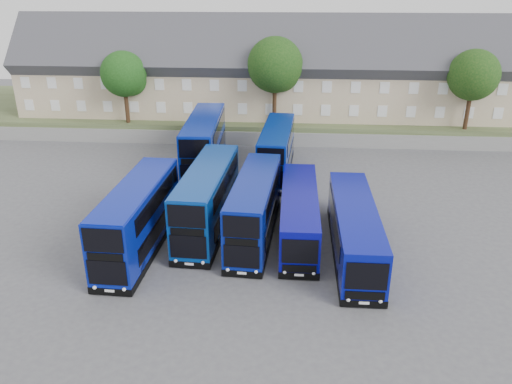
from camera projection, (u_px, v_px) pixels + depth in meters
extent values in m
plane|color=#4D4D52|center=(226.00, 260.00, 31.57)|extent=(120.00, 120.00, 0.00)
cube|color=slate|center=(255.00, 139.00, 53.31)|extent=(70.00, 0.40, 1.50)
cube|color=#434D2B|center=(261.00, 114.00, 62.40)|extent=(80.00, 20.00, 2.00)
cube|color=tan|center=(56.00, 85.00, 58.80)|extent=(6.00, 8.00, 6.00)
cube|color=#333338|center=(52.00, 59.00, 57.63)|extent=(6.00, 10.40, 10.40)
cube|color=brown|center=(59.00, 24.00, 56.03)|extent=(0.60, 0.90, 1.40)
cube|color=tan|center=(106.00, 86.00, 58.39)|extent=(6.00, 8.00, 6.00)
cube|color=#333338|center=(103.00, 59.00, 57.22)|extent=(6.00, 10.40, 10.40)
cube|color=brown|center=(112.00, 24.00, 55.62)|extent=(0.60, 0.90, 1.40)
cube|color=tan|center=(156.00, 86.00, 57.98)|extent=(6.00, 8.00, 6.00)
cube|color=#333338|center=(154.00, 60.00, 56.81)|extent=(6.00, 10.40, 10.40)
cube|color=brown|center=(164.00, 25.00, 55.21)|extent=(0.60, 0.90, 1.40)
cube|color=tan|center=(207.00, 87.00, 57.57)|extent=(6.00, 8.00, 6.00)
cube|color=#333338|center=(206.00, 61.00, 56.40)|extent=(6.00, 10.40, 10.40)
cube|color=brown|center=(218.00, 25.00, 54.80)|extent=(0.60, 0.90, 1.40)
cube|color=tan|center=(259.00, 88.00, 57.16)|extent=(6.00, 8.00, 6.00)
cube|color=#333338|center=(259.00, 61.00, 55.99)|extent=(6.00, 10.40, 10.40)
cube|color=brown|center=(273.00, 25.00, 54.39)|extent=(0.60, 0.90, 1.40)
cube|color=tan|center=(311.00, 89.00, 56.75)|extent=(6.00, 8.00, 6.00)
cube|color=#333338|center=(312.00, 62.00, 55.58)|extent=(6.00, 10.40, 10.40)
cube|color=brown|center=(328.00, 26.00, 53.98)|extent=(0.60, 0.90, 1.40)
cube|color=tan|center=(364.00, 89.00, 56.34)|extent=(6.00, 8.00, 6.00)
cube|color=#333338|center=(367.00, 62.00, 55.17)|extent=(6.00, 10.40, 10.40)
cube|color=brown|center=(384.00, 26.00, 53.57)|extent=(0.60, 0.90, 1.40)
cube|color=tan|center=(419.00, 90.00, 55.93)|extent=(6.00, 8.00, 6.00)
cube|color=#333338|center=(422.00, 63.00, 54.76)|extent=(6.00, 10.40, 10.40)
cube|color=brown|center=(441.00, 26.00, 53.16)|extent=(0.60, 0.90, 1.40)
cube|color=tan|center=(473.00, 91.00, 55.52)|extent=(6.00, 8.00, 6.00)
cube|color=#333338|center=(478.00, 64.00, 54.35)|extent=(6.00, 10.40, 10.40)
cube|color=brown|center=(499.00, 27.00, 52.75)|extent=(0.60, 0.90, 1.40)
cube|color=#08199A|center=(138.00, 216.00, 32.05)|extent=(2.87, 11.12, 4.07)
cube|color=black|center=(141.00, 244.00, 32.86)|extent=(2.91, 11.16, 0.45)
cube|color=black|center=(107.00, 273.00, 27.29)|extent=(2.21, 0.13, 1.51)
cube|color=black|center=(103.00, 241.00, 26.50)|extent=(2.21, 0.13, 1.41)
cylinder|color=black|center=(105.00, 267.00, 29.85)|extent=(0.33, 1.01, 1.00)
cube|color=navy|center=(208.00, 197.00, 34.72)|extent=(3.11, 11.31, 4.13)
cube|color=black|center=(209.00, 224.00, 35.55)|extent=(3.16, 11.35, 0.45)
cube|color=black|center=(188.00, 247.00, 29.91)|extent=(2.24, 0.17, 1.53)
cube|color=black|center=(186.00, 217.00, 29.11)|extent=(2.24, 0.17, 1.42)
cylinder|color=black|center=(181.00, 244.00, 32.49)|extent=(0.35, 1.01, 1.00)
cube|color=#07198B|center=(255.00, 206.00, 33.57)|extent=(3.11, 10.80, 3.91)
cube|color=black|center=(255.00, 233.00, 34.35)|extent=(3.16, 10.84, 0.45)
cube|color=black|center=(242.00, 257.00, 28.99)|extent=(2.12, 0.20, 1.45)
cube|color=black|center=(241.00, 227.00, 28.24)|extent=(2.12, 0.20, 1.36)
cylinder|color=black|center=(231.00, 252.00, 31.55)|extent=(0.36, 1.02, 1.00)
cube|color=#0825A4|center=(204.00, 142.00, 46.02)|extent=(3.26, 12.23, 4.50)
cube|color=black|center=(205.00, 165.00, 46.92)|extent=(3.31, 12.27, 0.45)
cube|color=black|center=(195.00, 174.00, 40.76)|extent=(2.45, 0.16, 1.65)
cube|color=black|center=(194.00, 149.00, 39.90)|extent=(2.45, 0.16, 1.54)
cylinder|color=black|center=(186.00, 178.00, 43.32)|extent=(0.34, 1.01, 1.00)
cube|color=#0829A1|center=(277.00, 149.00, 44.89)|extent=(3.05, 10.90, 3.96)
cube|color=black|center=(276.00, 170.00, 45.68)|extent=(3.09, 10.94, 0.45)
cube|color=black|center=(270.00, 179.00, 40.26)|extent=(2.15, 0.18, 1.47)
cube|color=black|center=(271.00, 156.00, 39.50)|extent=(2.15, 0.18, 1.37)
cylinder|color=black|center=(260.00, 180.00, 42.82)|extent=(0.36, 1.02, 1.00)
cube|color=#070787|center=(299.00, 212.00, 34.02)|extent=(2.42, 11.55, 2.82)
cube|color=black|center=(298.00, 231.00, 34.59)|extent=(2.46, 11.59, 0.45)
cube|color=black|center=(300.00, 252.00, 28.61)|extent=(2.10, 0.06, 1.54)
cylinder|color=black|center=(282.00, 254.00, 31.31)|extent=(0.30, 1.00, 1.00)
cube|color=#070F8F|center=(354.00, 228.00, 31.70)|extent=(2.54, 12.08, 2.97)
cube|color=black|center=(352.00, 249.00, 32.30)|extent=(2.58, 12.12, 0.45)
cube|color=black|center=(367.00, 277.00, 26.04)|extent=(2.22, 0.07, 1.61)
cylinder|color=black|center=(340.00, 278.00, 28.78)|extent=(0.30, 1.00, 1.00)
cylinder|color=#382314|center=(127.00, 105.00, 53.97)|extent=(0.44, 0.44, 3.75)
sphere|color=#163E11|center=(123.00, 74.00, 52.65)|extent=(4.80, 4.80, 4.80)
sphere|color=#163E11|center=(131.00, 80.00, 53.27)|extent=(3.30, 3.30, 3.30)
cylinder|color=#382314|center=(274.00, 103.00, 53.19)|extent=(0.44, 0.44, 4.50)
sphere|color=#10350E|center=(275.00, 65.00, 51.61)|extent=(5.76, 5.76, 5.76)
sphere|color=#10350E|center=(281.00, 73.00, 52.28)|extent=(3.96, 3.96, 3.96)
cylinder|color=#382314|center=(468.00, 110.00, 51.46)|extent=(0.44, 0.44, 4.00)
sphere|color=#0E350E|center=(474.00, 75.00, 50.05)|extent=(5.12, 5.12, 5.12)
sphere|color=#0E350E|center=(477.00, 82.00, 50.69)|extent=(3.52, 3.52, 3.52)
cylinder|color=#382314|center=(502.00, 96.00, 57.43)|extent=(0.44, 0.44, 4.25)
sphere|color=#0F3710|center=(509.00, 62.00, 55.93)|extent=(5.44, 5.44, 5.44)
sphere|color=#0F3710|center=(511.00, 69.00, 56.59)|extent=(3.74, 3.74, 3.74)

